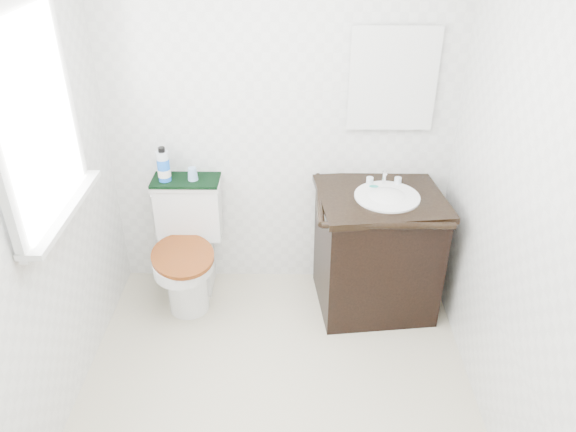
{
  "coord_description": "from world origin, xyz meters",
  "views": [
    {
      "loc": [
        0.1,
        -2.09,
        2.44
      ],
      "look_at": [
        0.06,
        0.75,
        0.76
      ],
      "focal_mm": 35.0,
      "sensor_mm": 36.0,
      "label": 1
    }
  ],
  "objects_px": {
    "cup": "(193,174)",
    "vanity": "(377,248)",
    "toilet": "(189,251)",
    "mouthwash_bottle": "(163,166)",
    "trash_bin": "(348,287)"
  },
  "relations": [
    {
      "from": "mouthwash_bottle",
      "to": "cup",
      "type": "xyz_separation_m",
      "value": [
        0.18,
        0.01,
        -0.06
      ]
    },
    {
      "from": "trash_bin",
      "to": "mouthwash_bottle",
      "type": "xyz_separation_m",
      "value": [
        -1.18,
        0.21,
        0.78
      ]
    },
    {
      "from": "vanity",
      "to": "cup",
      "type": "relative_size",
      "value": 11.26
    },
    {
      "from": "mouthwash_bottle",
      "to": "toilet",
      "type": "bearing_deg",
      "value": -39.72
    },
    {
      "from": "mouthwash_bottle",
      "to": "trash_bin",
      "type": "bearing_deg",
      "value": -10.04
    },
    {
      "from": "cup",
      "to": "vanity",
      "type": "bearing_deg",
      "value": -8.7
    },
    {
      "from": "toilet",
      "to": "mouthwash_bottle",
      "type": "distance_m",
      "value": 0.6
    },
    {
      "from": "vanity",
      "to": "mouthwash_bottle",
      "type": "bearing_deg",
      "value": 172.9
    },
    {
      "from": "toilet",
      "to": "vanity",
      "type": "height_order",
      "value": "vanity"
    },
    {
      "from": "toilet",
      "to": "cup",
      "type": "xyz_separation_m",
      "value": [
        0.05,
        0.12,
        0.51
      ]
    },
    {
      "from": "trash_bin",
      "to": "cup",
      "type": "height_order",
      "value": "cup"
    },
    {
      "from": "toilet",
      "to": "mouthwash_bottle",
      "type": "xyz_separation_m",
      "value": [
        -0.13,
        0.1,
        0.57
      ]
    },
    {
      "from": "vanity",
      "to": "cup",
      "type": "distance_m",
      "value": 1.26
    },
    {
      "from": "vanity",
      "to": "mouthwash_bottle",
      "type": "height_order",
      "value": "mouthwash_bottle"
    },
    {
      "from": "cup",
      "to": "toilet",
      "type": "bearing_deg",
      "value": -113.44
    }
  ]
}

